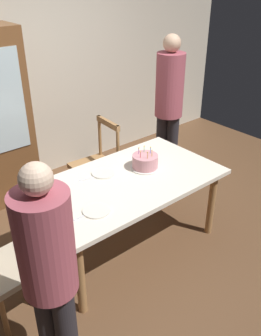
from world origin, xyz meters
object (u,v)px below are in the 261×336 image
at_px(plate_far_side, 104,173).
at_px(person_celebrant, 49,270).
at_px(birthday_cake, 145,162).
at_px(chair_spindle_back, 96,166).
at_px(person_guest, 169,102).
at_px(plate_near_celebrant, 97,210).
at_px(dining_table, 126,188).

height_order(plate_far_side, person_celebrant, person_celebrant).
distance_m(birthday_cake, chair_spindle_back, 0.82).
bearing_deg(birthday_cake, plate_far_side, 155.23).
bearing_deg(birthday_cake, person_celebrant, -151.91).
bearing_deg(chair_spindle_back, plate_far_side, -118.61).
bearing_deg(person_guest, plate_far_side, -160.63).
xyz_separation_m(birthday_cake, plate_near_celebrant, (-0.75, -0.27, -0.06)).
bearing_deg(plate_far_side, birthday_cake, -24.77).
xyz_separation_m(dining_table, birthday_cake, (0.27, 0.05, 0.15)).
xyz_separation_m(birthday_cake, plate_far_side, (-0.36, 0.17, -0.06)).
distance_m(plate_far_side, chair_spindle_back, 0.72).
distance_m(plate_near_celebrant, chair_spindle_back, 1.27).
bearing_deg(person_guest, birthday_cake, -146.20).
xyz_separation_m(person_celebrant, person_guest, (2.32, 1.36, 0.12)).
height_order(plate_near_celebrant, person_celebrant, person_celebrant).
xyz_separation_m(chair_spindle_back, person_guest, (0.95, -0.14, 0.55)).
height_order(dining_table, person_guest, person_guest).
bearing_deg(person_guest, chair_spindle_back, 171.76).
height_order(dining_table, person_celebrant, person_celebrant).
bearing_deg(dining_table, person_guest, 29.32).
bearing_deg(person_celebrant, plate_far_side, 41.18).
relative_size(birthday_cake, chair_spindle_back, 0.29).
xyz_separation_m(plate_far_side, person_celebrant, (-1.04, -0.91, 0.15)).
bearing_deg(person_celebrant, birthday_cake, 28.09).
height_order(dining_table, plate_near_celebrant, plate_near_celebrant).
bearing_deg(dining_table, plate_far_side, 111.50).
bearing_deg(birthday_cake, chair_spindle_back, 92.93).
relative_size(birthday_cake, plate_far_side, 1.27).
distance_m(dining_table, person_guest, 1.41).
height_order(person_celebrant, person_guest, person_guest).
xyz_separation_m(plate_near_celebrant, chair_spindle_back, (0.71, 1.02, -0.28)).
height_order(plate_near_celebrant, chair_spindle_back, chair_spindle_back).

